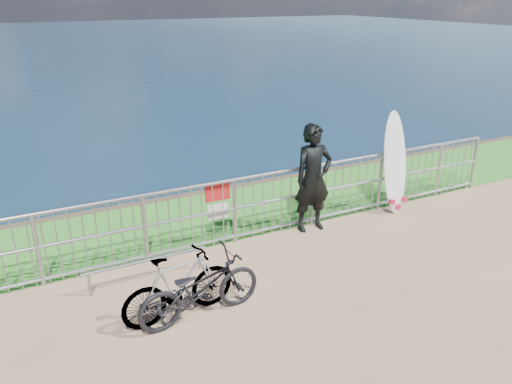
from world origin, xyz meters
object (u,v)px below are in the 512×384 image
surfboard (395,167)px  surfer (313,178)px  bicycle_near (200,288)px  bicycle_far (179,286)px

surfboard → surfer: bearing=179.6°
surfer → bicycle_near: surfer is taller
surfer → surfboard: size_ratio=0.99×
bicycle_near → bicycle_far: bicycle_far is taller
surfboard → bicycle_far: bearing=-163.2°
bicycle_far → surfboard: bearing=-79.0°
surfer → surfboard: surfboard is taller
bicycle_near → surfer: bearing=-64.9°
bicycle_far → surfer: bearing=-69.6°
surfboard → bicycle_near: 4.73m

